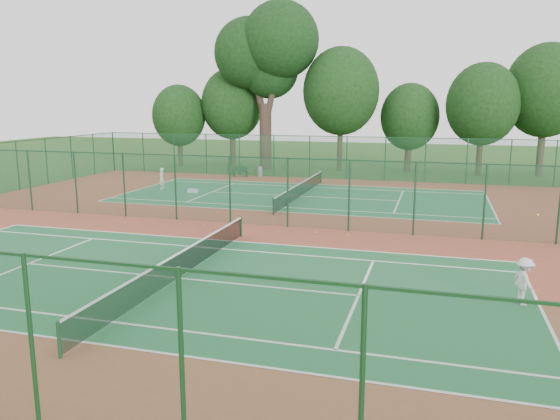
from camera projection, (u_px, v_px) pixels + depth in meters
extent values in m
plane|color=#2B541A|center=(259.00, 225.00, 27.88)|extent=(120.00, 120.00, 0.00)
cube|color=brown|center=(259.00, 225.00, 27.88)|extent=(40.00, 36.00, 0.01)
cube|color=#1D5E34|center=(179.00, 278.00, 19.40)|extent=(23.77, 10.97, 0.01)
cube|color=#20683C|center=(301.00, 196.00, 36.35)|extent=(23.77, 10.97, 0.01)
cube|color=#1A502C|center=(328.00, 157.00, 44.50)|extent=(40.00, 0.02, 3.50)
cube|color=#163E24|center=(328.00, 136.00, 44.17)|extent=(40.00, 0.05, 0.05)
cube|color=#164326|center=(258.00, 191.00, 27.54)|extent=(40.00, 0.02, 3.50)
cube|color=#143923|center=(258.00, 158.00, 27.21)|extent=(40.00, 0.05, 0.05)
cylinder|color=#163E24|center=(59.00, 340.00, 13.27)|extent=(0.10, 0.10, 0.97)
cylinder|color=#163E24|center=(241.00, 227.00, 25.33)|extent=(0.10, 0.10, 0.97)
cube|color=black|center=(178.00, 266.00, 19.30)|extent=(0.02, 12.80, 0.85)
cube|color=white|center=(178.00, 254.00, 19.22)|extent=(0.04, 12.80, 0.06)
cylinder|color=#153A23|center=(273.00, 207.00, 30.23)|extent=(0.10, 0.10, 0.97)
cylinder|color=#153A23|center=(321.00, 177.00, 42.29)|extent=(0.10, 0.10, 0.97)
cube|color=black|center=(301.00, 189.00, 36.26)|extent=(0.02, 12.80, 0.85)
cube|color=white|center=(301.00, 183.00, 36.18)|extent=(0.04, 12.80, 0.06)
imported|color=silver|center=(524.00, 281.00, 16.73)|extent=(0.91, 1.11, 1.49)
imported|color=silver|center=(162.00, 179.00, 39.19)|extent=(0.42, 0.59, 1.53)
cylinder|color=gray|center=(260.00, 172.00, 45.88)|extent=(0.61, 0.61, 0.87)
cube|color=black|center=(234.00, 174.00, 46.14)|extent=(0.09, 0.37, 0.42)
cube|color=black|center=(246.00, 174.00, 45.89)|extent=(0.09, 0.37, 0.42)
cube|color=black|center=(240.00, 171.00, 45.97)|extent=(1.41, 0.45, 0.05)
cube|color=black|center=(239.00, 169.00, 45.75)|extent=(1.39, 0.11, 0.42)
cube|color=silver|center=(193.00, 191.00, 37.77)|extent=(0.75, 0.35, 0.27)
sphere|color=#CDDD33|center=(316.00, 232.00, 26.15)|extent=(0.07, 0.07, 0.07)
sphere|color=gold|center=(348.00, 234.00, 25.71)|extent=(0.07, 0.07, 0.07)
sphere|color=#B5CD2F|center=(204.00, 224.00, 27.83)|extent=(0.07, 0.07, 0.07)
cylinder|color=#36241D|center=(265.00, 136.00, 50.83)|extent=(1.11, 1.11, 6.08)
cylinder|color=#36241D|center=(257.00, 87.00, 50.48)|extent=(2.06, 0.61, 6.04)
cylinder|color=#36241D|center=(274.00, 83.00, 49.45)|extent=(1.92, 0.57, 6.56)
sphere|color=black|center=(249.00, 53.00, 50.09)|extent=(6.48, 6.48, 6.48)
sphere|color=black|center=(281.00, 40.00, 48.55)|extent=(6.89, 6.89, 6.89)
sphere|color=black|center=(270.00, 70.00, 50.36)|extent=(5.27, 5.27, 5.27)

